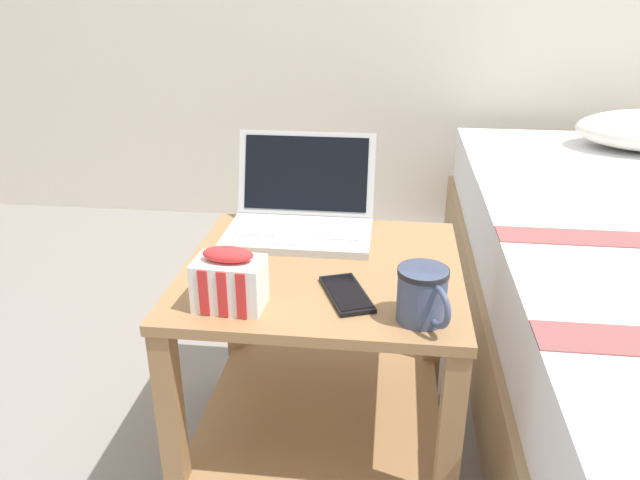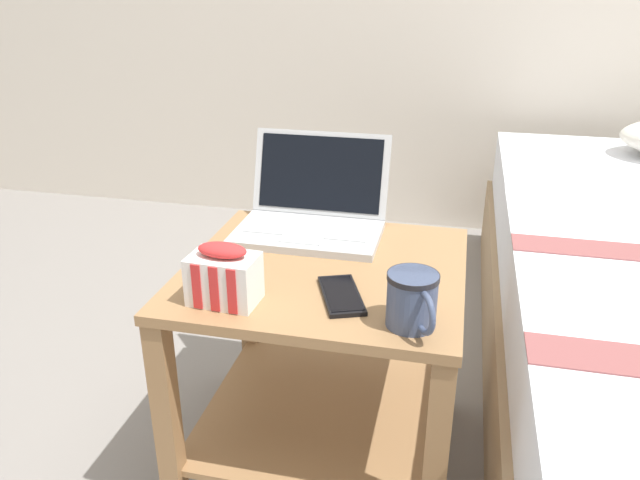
# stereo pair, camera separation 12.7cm
# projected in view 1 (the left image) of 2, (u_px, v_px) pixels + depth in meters

# --- Properties ---
(ground_plane) EXTENTS (8.00, 8.00, 0.00)m
(ground_plane) POSITION_uv_depth(u_px,v_px,m) (322.00, 454.00, 1.55)
(ground_plane) COLOR gray
(bedside_table) EXTENTS (0.59, 0.57, 0.52)m
(bedside_table) POSITION_uv_depth(u_px,v_px,m) (322.00, 339.00, 1.42)
(bedside_table) COLOR #997047
(bedside_table) RESTS_ON ground_plane
(laptop) EXTENTS (0.34, 0.28, 0.22)m
(laptop) POSITION_uv_depth(u_px,v_px,m) (301.00, 214.00, 1.51)
(laptop) COLOR #B7BABC
(laptop) RESTS_ON bedside_table
(mug_front_left) EXTENTS (0.09, 0.13, 0.10)m
(mug_front_left) POSITION_uv_depth(u_px,v_px,m) (423.00, 293.00, 1.11)
(mug_front_left) COLOR #3F4C6B
(mug_front_left) RESTS_ON bedside_table
(snack_bag) EXTENTS (0.13, 0.10, 0.12)m
(snack_bag) POSITION_uv_depth(u_px,v_px,m) (229.00, 281.00, 1.16)
(snack_bag) COLOR white
(snack_bag) RESTS_ON bedside_table
(cell_phone) EXTENTS (0.12, 0.17, 0.01)m
(cell_phone) POSITION_uv_depth(u_px,v_px,m) (346.00, 294.00, 1.22)
(cell_phone) COLOR black
(cell_phone) RESTS_ON bedside_table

